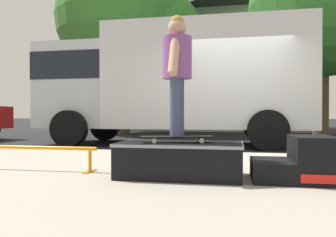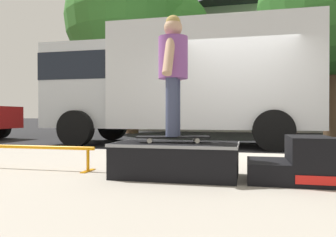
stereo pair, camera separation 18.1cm
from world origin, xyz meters
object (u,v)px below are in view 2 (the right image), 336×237
street_tree_neighbour (139,23)px  skater_kid (173,65)px  grind_rail (31,151)px  kicker_ramp (296,163)px  box_truck (177,81)px  skate_box (176,158)px  skateboard (173,137)px

street_tree_neighbour → skater_kid: bearing=-70.1°
skater_kid → grind_rail: bearing=177.2°
kicker_ramp → box_truck: bearing=113.5°
kicker_ramp → street_tree_neighbour: street_tree_neighbour is taller
skate_box → box_truck: size_ratio=0.19×
skateboard → grind_rail: bearing=177.2°
skateboard → skate_box: bearing=-16.9°
skate_box → skater_kid: bearing=163.1°
skate_box → skater_kid: (-0.03, 0.01, 1.00)m
kicker_ramp → box_truck: box_truck is taller
grind_rail → skateboard: size_ratio=2.07×
skate_box → skateboard: (-0.03, 0.01, 0.23)m
street_tree_neighbour → skateboard: bearing=-70.1°
skate_box → kicker_ramp: size_ratio=1.66×
kicker_ramp → skateboard: size_ratio=0.98×
kicker_ramp → skater_kid: (-1.24, 0.01, 1.01)m
skater_kid → skate_box: bearing=-16.9°
skateboard → skater_kid: bearing=0.0°
skate_box → box_truck: box_truck is taller
kicker_ramp → grind_rail: (-3.03, 0.10, 0.04)m
grind_rail → street_tree_neighbour: (-1.96, 10.26, 4.43)m
skate_box → skateboard: skateboard is taller
skater_kid → skateboard: bearing=0.0°
box_truck → street_tree_neighbour: bearing=117.9°
box_truck → street_tree_neighbour: 6.57m
skateboard → box_truck: (-1.03, 5.22, 1.16)m
grind_rail → street_tree_neighbour: 11.35m
box_truck → skateboard: bearing=-78.8°
skateboard → skater_kid: size_ratio=0.62×
street_tree_neighbour → box_truck: bearing=-62.1°
street_tree_neighbour → kicker_ramp: bearing=-64.3°
kicker_ramp → skater_kid: bearing=179.5°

